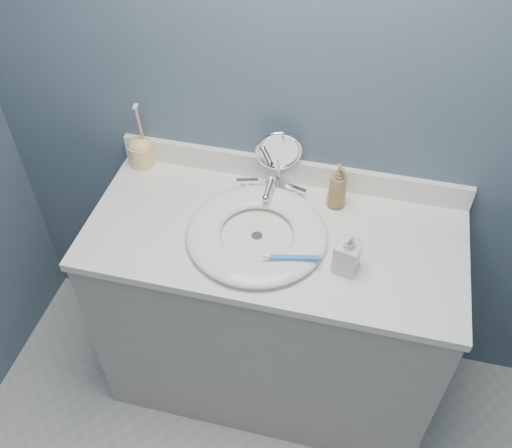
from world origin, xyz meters
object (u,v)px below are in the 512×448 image
(soap_bottle_clear, at_px, (348,251))
(toothbrush_holder, at_px, (141,151))
(makeup_mirror, at_px, (279,157))
(soap_bottle_amber, at_px, (338,186))

(soap_bottle_clear, distance_m, toothbrush_holder, 0.84)
(makeup_mirror, distance_m, soap_bottle_amber, 0.22)
(toothbrush_holder, bearing_deg, makeup_mirror, -0.27)
(makeup_mirror, relative_size, toothbrush_holder, 0.90)
(toothbrush_holder, bearing_deg, soap_bottle_clear, -22.44)
(soap_bottle_clear, bearing_deg, makeup_mirror, 143.39)
(makeup_mirror, bearing_deg, soap_bottle_amber, -28.07)
(soap_bottle_clear, height_order, toothbrush_holder, toothbrush_holder)
(makeup_mirror, xyz_separation_m, soap_bottle_clear, (0.28, -0.32, -0.05))
(soap_bottle_clear, xyz_separation_m, toothbrush_holder, (-0.78, 0.32, -0.02))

